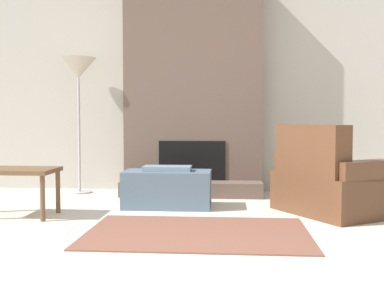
{
  "coord_description": "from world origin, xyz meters",
  "views": [
    {
      "loc": [
        0.45,
        -2.72,
        0.92
      ],
      "look_at": [
        0.0,
        3.05,
        0.61
      ],
      "focal_mm": 45.0,
      "sensor_mm": 36.0,
      "label": 1
    }
  ],
  "objects_px": {
    "armchair": "(329,186)",
    "side_table": "(18,175)",
    "ottoman": "(167,188)",
    "floor_lamp_left": "(78,74)"
  },
  "relations": [
    {
      "from": "ottoman",
      "to": "floor_lamp_left",
      "type": "relative_size",
      "value": 0.54
    },
    {
      "from": "ottoman",
      "to": "side_table",
      "type": "xyz_separation_m",
      "value": [
        -1.33,
        -0.57,
        0.19
      ]
    },
    {
      "from": "ottoman",
      "to": "floor_lamp_left",
      "type": "distance_m",
      "value": 1.96
    },
    {
      "from": "ottoman",
      "to": "armchair",
      "type": "bearing_deg",
      "value": -7.54
    },
    {
      "from": "armchair",
      "to": "side_table",
      "type": "distance_m",
      "value": 2.96
    },
    {
      "from": "ottoman",
      "to": "side_table",
      "type": "height_order",
      "value": "side_table"
    },
    {
      "from": "ottoman",
      "to": "side_table",
      "type": "distance_m",
      "value": 1.46
    },
    {
      "from": "side_table",
      "to": "armchair",
      "type": "bearing_deg",
      "value": 6.91
    },
    {
      "from": "ottoman",
      "to": "floor_lamp_left",
      "type": "bearing_deg",
      "value": 143.87
    },
    {
      "from": "side_table",
      "to": "floor_lamp_left",
      "type": "distance_m",
      "value": 1.81
    }
  ]
}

